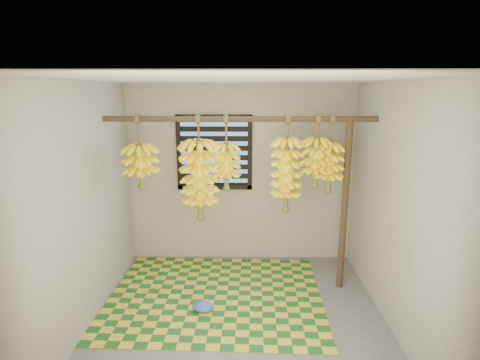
{
  "coord_description": "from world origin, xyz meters",
  "views": [
    {
      "loc": [
        0.04,
        -3.42,
        2.29
      ],
      "look_at": [
        0.0,
        0.55,
        1.35
      ],
      "focal_mm": 28.0,
      "sensor_mm": 36.0,
      "label": 1
    }
  ],
  "objects_px": {
    "woven_mat": "(216,295)",
    "banana_bunch_b": "(200,180)",
    "support_post": "(345,207)",
    "banana_bunch_f": "(329,168)",
    "plastic_bag": "(203,307)",
    "banana_bunch_d": "(286,175)",
    "banana_bunch_e": "(316,162)",
    "banana_bunch_a": "(141,166)",
    "banana_bunch_c": "(226,167)"
  },
  "relations": [
    {
      "from": "banana_bunch_f",
      "to": "banana_bunch_b",
      "type": "bearing_deg",
      "value": 180.0
    },
    {
      "from": "banana_bunch_e",
      "to": "banana_bunch_c",
      "type": "bearing_deg",
      "value": 180.0
    },
    {
      "from": "banana_bunch_f",
      "to": "plastic_bag",
      "type": "bearing_deg",
      "value": -157.95
    },
    {
      "from": "support_post",
      "to": "plastic_bag",
      "type": "relative_size",
      "value": 8.59
    },
    {
      "from": "support_post",
      "to": "woven_mat",
      "type": "bearing_deg",
      "value": -170.84
    },
    {
      "from": "banana_bunch_d",
      "to": "banana_bunch_e",
      "type": "relative_size",
      "value": 1.35
    },
    {
      "from": "woven_mat",
      "to": "banana_bunch_c",
      "type": "xyz_separation_m",
      "value": [
        0.13,
        0.24,
        1.46
      ]
    },
    {
      "from": "plastic_bag",
      "to": "banana_bunch_e",
      "type": "bearing_deg",
      "value": 24.45
    },
    {
      "from": "support_post",
      "to": "banana_bunch_e",
      "type": "relative_size",
      "value": 2.45
    },
    {
      "from": "support_post",
      "to": "banana_bunch_a",
      "type": "height_order",
      "value": "banana_bunch_a"
    },
    {
      "from": "woven_mat",
      "to": "banana_bunch_b",
      "type": "height_order",
      "value": "banana_bunch_b"
    },
    {
      "from": "woven_mat",
      "to": "banana_bunch_a",
      "type": "xyz_separation_m",
      "value": [
        -0.84,
        0.24,
        1.47
      ]
    },
    {
      "from": "support_post",
      "to": "banana_bunch_e",
      "type": "bearing_deg",
      "value": 180.0
    },
    {
      "from": "banana_bunch_a",
      "to": "banana_bunch_b",
      "type": "distance_m",
      "value": 0.68
    },
    {
      "from": "banana_bunch_b",
      "to": "banana_bunch_e",
      "type": "bearing_deg",
      "value": 0.0
    },
    {
      "from": "banana_bunch_f",
      "to": "banana_bunch_e",
      "type": "bearing_deg",
      "value": 180.0
    },
    {
      "from": "banana_bunch_a",
      "to": "banana_bunch_e",
      "type": "relative_size",
      "value": 1.01
    },
    {
      "from": "plastic_bag",
      "to": "banana_bunch_a",
      "type": "xyz_separation_m",
      "value": [
        -0.73,
        0.56,
        1.42
      ]
    },
    {
      "from": "plastic_bag",
      "to": "banana_bunch_b",
      "type": "bearing_deg",
      "value": 96.75
    },
    {
      "from": "support_post",
      "to": "plastic_bag",
      "type": "distance_m",
      "value": 1.93
    },
    {
      "from": "plastic_bag",
      "to": "banana_bunch_b",
      "type": "distance_m",
      "value": 1.37
    },
    {
      "from": "banana_bunch_c",
      "to": "banana_bunch_f",
      "type": "distance_m",
      "value": 1.15
    },
    {
      "from": "banana_bunch_d",
      "to": "woven_mat",
      "type": "bearing_deg",
      "value": -163.41
    },
    {
      "from": "banana_bunch_e",
      "to": "banana_bunch_f",
      "type": "xyz_separation_m",
      "value": [
        0.15,
        0.0,
        -0.06
      ]
    },
    {
      "from": "woven_mat",
      "to": "banana_bunch_b",
      "type": "distance_m",
      "value": 1.34
    },
    {
      "from": "plastic_bag",
      "to": "banana_bunch_b",
      "type": "xyz_separation_m",
      "value": [
        -0.07,
        0.56,
        1.25
      ]
    },
    {
      "from": "woven_mat",
      "to": "banana_bunch_d",
      "type": "distance_m",
      "value": 1.6
    },
    {
      "from": "plastic_bag",
      "to": "banana_bunch_a",
      "type": "bearing_deg",
      "value": 142.32
    },
    {
      "from": "banana_bunch_d",
      "to": "banana_bunch_f",
      "type": "relative_size",
      "value": 1.26
    },
    {
      "from": "plastic_bag",
      "to": "woven_mat",
      "type": "bearing_deg",
      "value": 71.03
    },
    {
      "from": "banana_bunch_f",
      "to": "woven_mat",
      "type": "bearing_deg",
      "value": -169.44
    },
    {
      "from": "banana_bunch_c",
      "to": "banana_bunch_e",
      "type": "bearing_deg",
      "value": 0.0
    },
    {
      "from": "banana_bunch_a",
      "to": "banana_bunch_d",
      "type": "bearing_deg",
      "value": 0.0
    },
    {
      "from": "support_post",
      "to": "banana_bunch_f",
      "type": "distance_m",
      "value": 0.5
    },
    {
      "from": "woven_mat",
      "to": "banana_bunch_d",
      "type": "relative_size",
      "value": 2.17
    },
    {
      "from": "banana_bunch_c",
      "to": "banana_bunch_e",
      "type": "height_order",
      "value": "same"
    },
    {
      "from": "support_post",
      "to": "banana_bunch_b",
      "type": "bearing_deg",
      "value": 180.0
    },
    {
      "from": "plastic_bag",
      "to": "banana_bunch_c",
      "type": "bearing_deg",
      "value": 67.11
    },
    {
      "from": "banana_bunch_a",
      "to": "banana_bunch_e",
      "type": "xyz_separation_m",
      "value": [
        1.97,
        -0.0,
        0.05
      ]
    },
    {
      "from": "support_post",
      "to": "banana_bunch_d",
      "type": "relative_size",
      "value": 1.81
    },
    {
      "from": "banana_bunch_e",
      "to": "banana_bunch_a",
      "type": "bearing_deg",
      "value": 180.0
    },
    {
      "from": "plastic_bag",
      "to": "banana_bunch_b",
      "type": "relative_size",
      "value": 0.19
    },
    {
      "from": "plastic_bag",
      "to": "banana_bunch_f",
      "type": "xyz_separation_m",
      "value": [
        1.39,
        0.56,
        1.4
      ]
    },
    {
      "from": "woven_mat",
      "to": "plastic_bag",
      "type": "bearing_deg",
      "value": -108.97
    },
    {
      "from": "support_post",
      "to": "banana_bunch_d",
      "type": "height_order",
      "value": "banana_bunch_d"
    },
    {
      "from": "woven_mat",
      "to": "plastic_bag",
      "type": "xyz_separation_m",
      "value": [
        -0.11,
        -0.32,
        0.05
      ]
    },
    {
      "from": "banana_bunch_d",
      "to": "banana_bunch_e",
      "type": "height_order",
      "value": "same"
    },
    {
      "from": "banana_bunch_e",
      "to": "woven_mat",
      "type": "bearing_deg",
      "value": -168.05
    },
    {
      "from": "plastic_bag",
      "to": "banana_bunch_c",
      "type": "distance_m",
      "value": 1.54
    },
    {
      "from": "woven_mat",
      "to": "banana_bunch_c",
      "type": "height_order",
      "value": "banana_bunch_c"
    }
  ]
}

